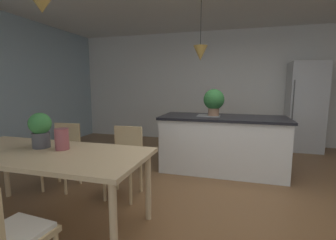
{
  "coord_description": "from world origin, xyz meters",
  "views": [
    {
      "loc": [
        0.01,
        -2.82,
        1.39
      ],
      "look_at": [
        -0.86,
        0.21,
        0.93
      ],
      "focal_mm": 25.48,
      "sensor_mm": 36.0,
      "label": 1
    }
  ],
  "objects_px": {
    "chair_far_left": "(63,153)",
    "chair_far_right": "(125,159)",
    "chair_near_right": "(5,237)",
    "potted_plant_on_island": "(214,101)",
    "vase_on_dining_table": "(62,139)",
    "refrigerator": "(305,107)",
    "kitchen_island": "(222,143)",
    "potted_plant_on_table": "(40,128)",
    "dining_table": "(44,158)"
  },
  "relations": [
    {
      "from": "vase_on_dining_table",
      "to": "chair_far_right",
      "type": "bearing_deg",
      "value": 64.67
    },
    {
      "from": "kitchen_island",
      "to": "refrigerator",
      "type": "bearing_deg",
      "value": 48.12
    },
    {
      "from": "chair_far_left",
      "to": "potted_plant_on_island",
      "type": "bearing_deg",
      "value": 33.02
    },
    {
      "from": "vase_on_dining_table",
      "to": "refrigerator",
      "type": "bearing_deg",
      "value": 50.53
    },
    {
      "from": "chair_far_right",
      "to": "chair_near_right",
      "type": "bearing_deg",
      "value": -90.1
    },
    {
      "from": "chair_far_right",
      "to": "potted_plant_on_island",
      "type": "xyz_separation_m",
      "value": [
        0.98,
        1.24,
        0.68
      ]
    },
    {
      "from": "chair_near_right",
      "to": "chair_far_left",
      "type": "bearing_deg",
      "value": 119.57
    },
    {
      "from": "chair_far_right",
      "to": "vase_on_dining_table",
      "type": "height_order",
      "value": "vase_on_dining_table"
    },
    {
      "from": "chair_near_right",
      "to": "chair_far_right",
      "type": "bearing_deg",
      "value": 89.9
    },
    {
      "from": "refrigerator",
      "to": "vase_on_dining_table",
      "type": "height_order",
      "value": "refrigerator"
    },
    {
      "from": "chair_far_right",
      "to": "refrigerator",
      "type": "height_order",
      "value": "refrigerator"
    },
    {
      "from": "chair_far_left",
      "to": "vase_on_dining_table",
      "type": "distance_m",
      "value": 1.0
    },
    {
      "from": "chair_far_right",
      "to": "kitchen_island",
      "type": "bearing_deg",
      "value": 47.56
    },
    {
      "from": "dining_table",
      "to": "chair_far_right",
      "type": "height_order",
      "value": "chair_far_right"
    },
    {
      "from": "chair_near_right",
      "to": "kitchen_island",
      "type": "height_order",
      "value": "kitchen_island"
    },
    {
      "from": "chair_far_left",
      "to": "chair_far_right",
      "type": "relative_size",
      "value": 1.0
    },
    {
      "from": "kitchen_island",
      "to": "refrigerator",
      "type": "xyz_separation_m",
      "value": [
        1.61,
        1.8,
        0.48
      ]
    },
    {
      "from": "potted_plant_on_island",
      "to": "chair_far_right",
      "type": "bearing_deg",
      "value": -128.36
    },
    {
      "from": "chair_far_left",
      "to": "chair_near_right",
      "type": "height_order",
      "value": "same"
    },
    {
      "from": "chair_far_left",
      "to": "chair_near_right",
      "type": "xyz_separation_m",
      "value": [
        0.92,
        -1.63,
        0.0
      ]
    },
    {
      "from": "chair_far_right",
      "to": "potted_plant_on_table",
      "type": "xyz_separation_m",
      "value": [
        -0.59,
        -0.7,
        0.48
      ]
    },
    {
      "from": "vase_on_dining_table",
      "to": "chair_far_left",
      "type": "bearing_deg",
      "value": 130.47
    },
    {
      "from": "chair_near_right",
      "to": "kitchen_island",
      "type": "distance_m",
      "value": 3.09
    },
    {
      "from": "chair_near_right",
      "to": "kitchen_island",
      "type": "bearing_deg",
      "value": 68.38
    },
    {
      "from": "chair_far_left",
      "to": "chair_far_right",
      "type": "xyz_separation_m",
      "value": [
        0.93,
        0.0,
        0.0
      ]
    },
    {
      "from": "chair_far_right",
      "to": "vase_on_dining_table",
      "type": "bearing_deg",
      "value": -115.33
    },
    {
      "from": "refrigerator",
      "to": "chair_near_right",
      "type": "bearing_deg",
      "value": -120.5
    },
    {
      "from": "chair_far_left",
      "to": "chair_near_right",
      "type": "relative_size",
      "value": 1.0
    },
    {
      "from": "potted_plant_on_island",
      "to": "refrigerator",
      "type": "bearing_deg",
      "value": 45.53
    },
    {
      "from": "chair_near_right",
      "to": "kitchen_island",
      "type": "relative_size",
      "value": 0.44
    },
    {
      "from": "dining_table",
      "to": "potted_plant_on_island",
      "type": "bearing_deg",
      "value": 54.93
    },
    {
      "from": "dining_table",
      "to": "refrigerator",
      "type": "bearing_deg",
      "value": 50.22
    },
    {
      "from": "chair_far_right",
      "to": "potted_plant_on_table",
      "type": "distance_m",
      "value": 1.03
    },
    {
      "from": "dining_table",
      "to": "refrigerator",
      "type": "xyz_separation_m",
      "value": [
        3.21,
        3.85,
        0.25
      ]
    },
    {
      "from": "kitchen_island",
      "to": "refrigerator",
      "type": "relative_size",
      "value": 1.05
    },
    {
      "from": "chair_far_left",
      "to": "kitchen_island",
      "type": "height_order",
      "value": "kitchen_island"
    },
    {
      "from": "chair_far_left",
      "to": "kitchen_island",
      "type": "bearing_deg",
      "value": 31.04
    },
    {
      "from": "chair_near_right",
      "to": "dining_table",
      "type": "bearing_deg",
      "value": 119.36
    },
    {
      "from": "dining_table",
      "to": "potted_plant_on_island",
      "type": "relative_size",
      "value": 4.7
    },
    {
      "from": "kitchen_island",
      "to": "vase_on_dining_table",
      "type": "distance_m",
      "value": 2.46
    },
    {
      "from": "chair_far_right",
      "to": "kitchen_island",
      "type": "height_order",
      "value": "kitchen_island"
    },
    {
      "from": "refrigerator",
      "to": "potted_plant_on_table",
      "type": "distance_m",
      "value": 5.01
    },
    {
      "from": "dining_table",
      "to": "chair_near_right",
      "type": "xyz_separation_m",
      "value": [
        0.46,
        -0.81,
        -0.22
      ]
    },
    {
      "from": "chair_far_left",
      "to": "chair_far_right",
      "type": "distance_m",
      "value": 0.93
    },
    {
      "from": "kitchen_island",
      "to": "potted_plant_on_island",
      "type": "distance_m",
      "value": 0.71
    },
    {
      "from": "chair_near_right",
      "to": "vase_on_dining_table",
      "type": "relative_size",
      "value": 4.1
    },
    {
      "from": "kitchen_island",
      "to": "chair_far_right",
      "type": "bearing_deg",
      "value": -132.44
    },
    {
      "from": "potted_plant_on_table",
      "to": "dining_table",
      "type": "bearing_deg",
      "value": -42.74
    },
    {
      "from": "refrigerator",
      "to": "vase_on_dining_table",
      "type": "distance_m",
      "value": 4.84
    },
    {
      "from": "potted_plant_on_island",
      "to": "vase_on_dining_table",
      "type": "xyz_separation_m",
      "value": [
        -1.31,
        -1.94,
        -0.29
      ]
    }
  ]
}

